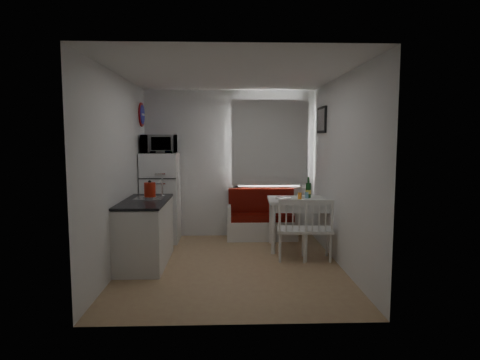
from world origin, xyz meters
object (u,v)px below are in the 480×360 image
object	(u,v)px
dining_table	(302,204)
microwave	(159,144)
bench	(262,222)
chair_right	(319,223)
kitchen_counter	(145,232)
chair_left	(293,223)
kettle	(150,190)
fridge	(161,197)
wine_bottle	(308,187)

from	to	relation	value
dining_table	microwave	size ratio (longest dim) A/B	2.00
bench	chair_right	size ratio (longest dim) A/B	2.50
kitchen_counter	chair_left	xyz separation A→B (m)	(2.08, 0.03, 0.11)
kettle	fridge	bearing A→B (deg)	91.55
wine_bottle	kitchen_counter	bearing A→B (deg)	-162.00
chair_left	fridge	xyz separation A→B (m)	(-2.06, 1.21, 0.19)
fridge	microwave	distance (m)	0.91
dining_table	fridge	bearing A→B (deg)	169.83
bench	wine_bottle	world-z (taller)	wine_bottle
kettle	wine_bottle	world-z (taller)	kettle
bench	chair_right	distance (m)	1.52
wine_bottle	bench	bearing A→B (deg)	141.48
chair_left	wine_bottle	xyz separation A→B (m)	(0.37, 0.76, 0.41)
microwave	kitchen_counter	bearing A→B (deg)	-90.94
fridge	microwave	xyz separation A→B (m)	(0.00, -0.05, 0.91)
chair_left	kettle	distance (m)	2.09
bench	fridge	world-z (taller)	fridge
fridge	wine_bottle	distance (m)	2.48
chair_left	bench	bearing A→B (deg)	111.00
dining_table	kitchen_counter	bearing A→B (deg)	-160.24
fridge	kettle	bearing A→B (deg)	-88.45
dining_table	chair_left	size ratio (longest dim) A/B	2.27
kitchen_counter	wine_bottle	bearing A→B (deg)	18.00
fridge	kettle	world-z (taller)	fridge
chair_right	wine_bottle	xyz separation A→B (m)	(0.00, 0.76, 0.41)
wine_bottle	fridge	bearing A→B (deg)	169.55
kitchen_counter	kettle	bearing A→B (deg)	70.32
kitchen_counter	dining_table	xyz separation A→B (m)	(2.33, 0.70, 0.26)
fridge	wine_bottle	xyz separation A→B (m)	(2.43, -0.45, 0.22)
bench	chair_left	world-z (taller)	chair_left
fridge	wine_bottle	size ratio (longest dim) A/B	4.47
dining_table	wine_bottle	xyz separation A→B (m)	(0.12, 0.10, 0.26)
bench	kettle	world-z (taller)	kettle
bench	dining_table	size ratio (longest dim) A/B	1.09
chair_right	fridge	xyz separation A→B (m)	(-2.43, 1.21, 0.20)
dining_table	chair_left	bearing A→B (deg)	-107.48
microwave	dining_table	bearing A→B (deg)	-12.15
bench	wine_bottle	bearing A→B (deg)	-38.52
chair_left	fridge	distance (m)	2.40
fridge	kettle	distance (m)	1.14
bench	chair_left	bearing A→B (deg)	-75.83
dining_table	chair_left	distance (m)	0.73
dining_table	kettle	distance (m)	2.37
chair_right	bench	bearing A→B (deg)	123.22
chair_right	fridge	size ratio (longest dim) A/B	0.32
kitchen_counter	chair_left	distance (m)	2.09
bench	dining_table	world-z (taller)	bench
kitchen_counter	chair_left	bearing A→B (deg)	0.89
kitchen_counter	wine_bottle	size ratio (longest dim) A/B	3.91
bench	wine_bottle	distance (m)	1.13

